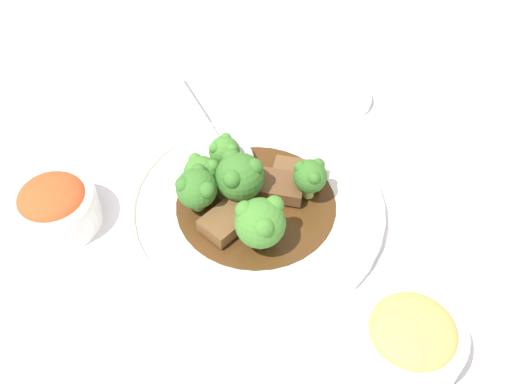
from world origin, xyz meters
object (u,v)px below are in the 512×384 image
(beef_strip_2, at_px, (231,217))
(side_bowl_appetizer, at_px, (411,338))
(beef_strip_1, at_px, (270,185))
(side_bowl_kimchi, at_px, (55,206))
(broccoli_floret_5, at_px, (310,176))
(beef_strip_0, at_px, (298,173))
(broccoli_floret_4, at_px, (201,173))
(sauce_dish, at_px, (343,97))
(broccoli_floret_3, at_px, (224,151))
(broccoli_floret_0, at_px, (197,188))
(broccoli_floret_1, at_px, (240,176))
(broccoli_floret_2, at_px, (260,222))
(main_plate, at_px, (256,206))
(serving_spoon, at_px, (223,146))

(beef_strip_2, relative_size, side_bowl_appetizer, 0.76)
(beef_strip_1, distance_m, side_bowl_appetizer, 0.22)
(side_bowl_kimchi, bearing_deg, broccoli_floret_5, 162.82)
(beef_strip_1, relative_size, beef_strip_2, 1.08)
(beef_strip_1, height_order, beef_strip_2, same)
(beef_strip_0, height_order, broccoli_floret_4, broccoli_floret_4)
(broccoli_floret_5, relative_size, sauce_dish, 0.64)
(broccoli_floret_5, xyz_separation_m, side_bowl_appetizer, (-0.01, 0.19, -0.02))
(broccoli_floret_3, bearing_deg, broccoli_floret_0, 44.86)
(broccoli_floret_4, relative_size, side_bowl_appetizer, 0.43)
(broccoli_floret_1, height_order, side_bowl_kimchi, broccoli_floret_1)
(broccoli_floret_1, xyz_separation_m, side_bowl_appetizer, (-0.08, 0.22, -0.03))
(side_bowl_appetizer, height_order, sauce_dish, side_bowl_appetizer)
(beef_strip_0, relative_size, broccoli_floret_2, 1.10)
(main_plate, relative_size, beef_strip_1, 3.44)
(broccoli_floret_3, relative_size, side_bowl_appetizer, 0.39)
(serving_spoon, relative_size, sauce_dish, 2.79)
(side_bowl_kimchi, bearing_deg, main_plate, 161.80)
(main_plate, xyz_separation_m, side_bowl_kimchi, (0.20, -0.07, 0.02))
(beef_strip_2, distance_m, broccoli_floret_0, 0.05)
(sauce_dish, bearing_deg, broccoli_floret_3, 20.04)
(main_plate, distance_m, beef_strip_1, 0.03)
(broccoli_floret_4, distance_m, serving_spoon, 0.06)
(beef_strip_0, height_order, sauce_dish, beef_strip_0)
(beef_strip_2, bearing_deg, beef_strip_1, -154.91)
(main_plate, relative_size, side_bowl_appetizer, 2.82)
(broccoli_floret_2, bearing_deg, broccoli_floret_5, -151.39)
(side_bowl_appetizer, bearing_deg, broccoli_floret_4, -65.11)
(beef_strip_1, xyz_separation_m, broccoli_floret_1, (0.03, -0.00, 0.03))
(broccoli_floret_0, xyz_separation_m, broccoli_floret_5, (-0.12, 0.03, 0.00))
(beef_strip_2, bearing_deg, beef_strip_0, -161.14)
(side_bowl_appetizer, bearing_deg, sauce_dish, -107.94)
(main_plate, height_order, side_bowl_kimchi, side_bowl_kimchi)
(beef_strip_2, height_order, broccoli_floret_5, broccoli_floret_5)
(broccoli_floret_3, height_order, broccoli_floret_5, broccoli_floret_5)
(broccoli_floret_5, distance_m, serving_spoon, 0.12)
(broccoli_floret_1, height_order, side_bowl_appetizer, broccoli_floret_1)
(side_bowl_kimchi, bearing_deg, beef_strip_0, 168.62)
(main_plate, bearing_deg, beef_strip_1, -155.51)
(main_plate, relative_size, broccoli_floret_3, 7.16)
(broccoli_floret_1, bearing_deg, main_plate, 139.28)
(beef_strip_1, xyz_separation_m, broccoli_floret_4, (0.07, -0.03, 0.02))
(side_bowl_appetizer, relative_size, sauce_dish, 1.32)
(main_plate, bearing_deg, broccoli_floret_0, -14.73)
(broccoli_floret_2, bearing_deg, beef_strip_1, -121.05)
(beef_strip_0, relative_size, broccoli_floret_5, 1.31)
(broccoli_floret_1, bearing_deg, beef_strip_2, 53.96)
(beef_strip_0, distance_m, side_bowl_appetizer, 0.22)
(main_plate, distance_m, beef_strip_0, 0.06)
(side_bowl_kimchi, bearing_deg, beef_strip_2, 153.80)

